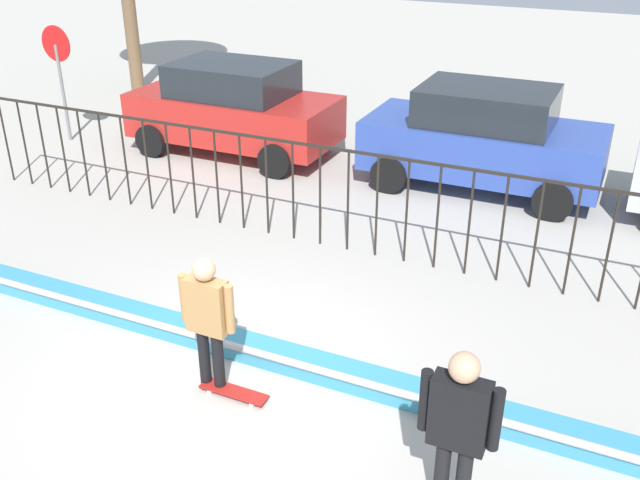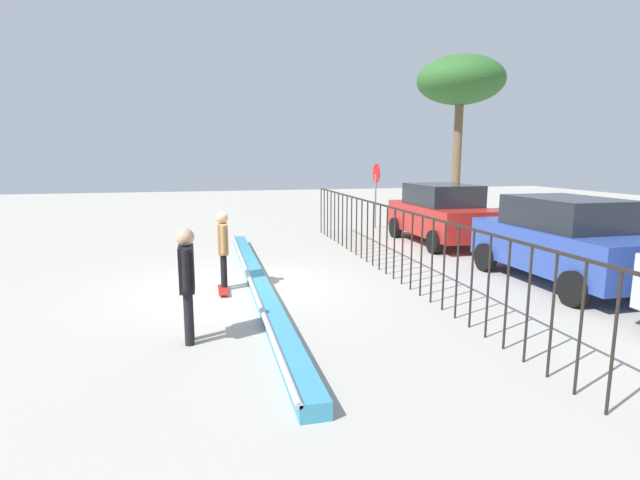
{
  "view_description": "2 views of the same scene",
  "coord_description": "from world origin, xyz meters",
  "views": [
    {
      "loc": [
        3.77,
        -5.65,
        5.08
      ],
      "look_at": [
        0.46,
        1.52,
        1.16
      ],
      "focal_mm": 39.92,
      "sensor_mm": 36.0,
      "label": 1
    },
    {
      "loc": [
        10.03,
        -0.64,
        2.77
      ],
      "look_at": [
        0.1,
        1.76,
        0.99
      ],
      "focal_mm": 27.08,
      "sensor_mm": 36.0,
      "label": 2
    }
  ],
  "objects": [
    {
      "name": "palm_tree_short",
      "position": [
        -9.1,
        10.07,
        5.85
      ],
      "size": [
        3.65,
        3.65,
        6.93
      ],
      "color": "brown",
      "rests_on": "ground"
    },
    {
      "name": "bowl_coping_ledge",
      "position": [
        0.0,
        0.4,
        0.12
      ],
      "size": [
        11.0,
        0.4,
        0.27
      ],
      "color": "teal",
      "rests_on": "ground"
    },
    {
      "name": "perimeter_fence",
      "position": [
        0.0,
        3.52,
        1.02
      ],
      "size": [
        14.04,
        0.04,
        1.64
      ],
      "color": "black",
      "rests_on": "ground"
    },
    {
      "name": "camera_operator",
      "position": [
        2.87,
        -0.92,
        1.05
      ],
      "size": [
        0.7,
        0.26,
        1.74
      ],
      "rotation": [
        0.0,
        0.0,
        2.08
      ],
      "color": "black",
      "rests_on": "ground"
    },
    {
      "name": "parked_car_red",
      "position": [
        -3.93,
        6.72,
        0.97
      ],
      "size": [
        4.3,
        2.12,
        1.9
      ],
      "rotation": [
        0.0,
        0.0,
        -0.01
      ],
      "color": "#B2231E",
      "rests_on": "ground"
    },
    {
      "name": "skateboarder",
      "position": [
        -0.04,
        -0.29,
        0.99
      ],
      "size": [
        0.67,
        0.25,
        1.65
      ],
      "rotation": [
        0.0,
        0.0,
        0.4
      ],
      "color": "black",
      "rests_on": "ground"
    },
    {
      "name": "stop_sign",
      "position": [
        -7.73,
        5.89,
        1.62
      ],
      "size": [
        0.76,
        0.07,
        2.5
      ],
      "color": "slate",
      "rests_on": "ground"
    },
    {
      "name": "skateboard",
      "position": [
        0.25,
        -0.32,
        0.06
      ],
      "size": [
        0.8,
        0.2,
        0.07
      ],
      "rotation": [
        0.0,
        0.0,
        0.39
      ],
      "color": "#A51E19",
      "rests_on": "ground"
    },
    {
      "name": "parked_car_blue",
      "position": [
        1.25,
        6.95,
        0.97
      ],
      "size": [
        4.3,
        2.12,
        1.9
      ],
      "rotation": [
        0.0,
        0.0,
        -0.02
      ],
      "color": "#2D479E",
      "rests_on": "ground"
    },
    {
      "name": "ground_plane",
      "position": [
        0.0,
        0.0,
        0.0
      ],
      "size": [
        60.0,
        60.0,
        0.0
      ],
      "primitive_type": "plane",
      "color": "#ADA89E"
    }
  ]
}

